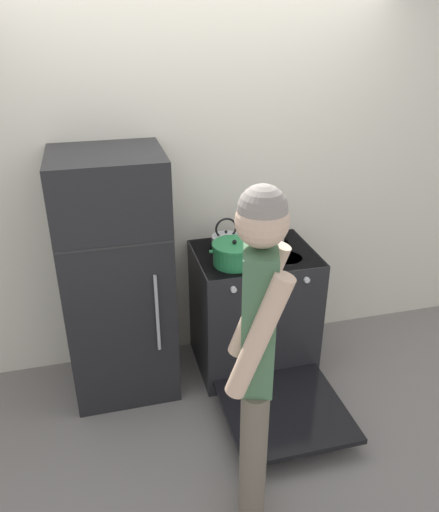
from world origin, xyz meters
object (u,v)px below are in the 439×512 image
at_px(stove_range, 255,312).
at_px(refrigerator, 117,279).
at_px(dutch_oven_pot, 234,254).
at_px(utensil_jar, 277,232).
at_px(person, 257,354).
at_px(tea_kettle, 226,240).

bearing_deg(stove_range, refrigerator, 176.97).
bearing_deg(dutch_oven_pot, utensil_jar, 33.86).
xyz_separation_m(refrigerator, utensil_jar, (1.11, 0.12, 0.15)).
bearing_deg(person, utensil_jar, -5.92).
height_order(refrigerator, stove_range, refrigerator).
bearing_deg(stove_range, dutch_oven_pot, -154.52).
height_order(refrigerator, utensil_jar, refrigerator).
distance_m(stove_range, dutch_oven_pot, 0.56).
bearing_deg(stove_range, utensil_jar, 40.25).
height_order(stove_range, dutch_oven_pot, dutch_oven_pot).
distance_m(dutch_oven_pot, utensil_jar, 0.46).
distance_m(stove_range, person, 1.35).
xyz_separation_m(tea_kettle, utensil_jar, (0.37, 0.01, 0.02)).
height_order(dutch_oven_pot, utensil_jar, utensil_jar).
bearing_deg(utensil_jar, refrigerator, -173.81).
height_order(utensil_jar, person, person).
xyz_separation_m(stove_range, dutch_oven_pot, (-0.18, -0.09, 0.52)).
bearing_deg(refrigerator, utensil_jar, 6.19).
relative_size(refrigerator, dutch_oven_pot, 5.00).
bearing_deg(person, tea_kettle, 8.40).
distance_m(refrigerator, stove_range, 0.99).
relative_size(dutch_oven_pot, person, 0.18).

